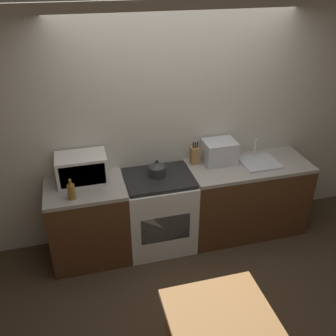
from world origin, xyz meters
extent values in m
plane|color=#3D2D1E|center=(0.00, 0.00, 0.00)|extent=(16.00, 16.00, 0.00)
cube|color=beige|center=(0.00, 1.11, 1.30)|extent=(10.00, 0.06, 2.60)
cube|color=#4C2D19|center=(-1.06, 0.77, 0.43)|extent=(0.81, 0.62, 0.86)
cube|color=#9E998E|center=(-1.06, 0.77, 0.88)|extent=(0.81, 0.62, 0.04)
cube|color=#4C2D19|center=(0.78, 0.77, 0.43)|extent=(1.38, 0.62, 0.86)
cube|color=#9E998E|center=(0.78, 0.77, 0.88)|extent=(1.38, 0.62, 0.04)
cube|color=silver|center=(-0.28, 0.77, 0.43)|extent=(0.74, 0.62, 0.86)
cube|color=black|center=(-0.28, 0.77, 0.88)|extent=(0.71, 0.57, 0.04)
cube|color=black|center=(-0.28, 0.47, 0.43)|extent=(0.53, 0.02, 0.32)
cylinder|color=#2D2D2D|center=(-0.29, 0.81, 0.95)|extent=(0.18, 0.18, 0.11)
cone|color=#2D2D2D|center=(-0.29, 0.81, 1.03)|extent=(0.17, 0.17, 0.05)
sphere|color=black|center=(-0.29, 0.81, 1.07)|extent=(0.03, 0.03, 0.03)
cube|color=silver|center=(-1.06, 0.90, 1.05)|extent=(0.51, 0.33, 0.30)
cube|color=black|center=(-1.06, 0.74, 1.05)|extent=(0.45, 0.01, 0.24)
cylinder|color=olive|center=(-1.19, 0.58, 0.98)|extent=(0.07, 0.07, 0.15)
cylinder|color=olive|center=(-1.19, 0.58, 1.08)|extent=(0.03, 0.03, 0.06)
cube|color=#9E7042|center=(0.18, 0.95, 1.00)|extent=(0.09, 0.09, 0.20)
cylinder|color=black|center=(0.16, 0.95, 1.13)|extent=(0.01, 0.01, 0.07)
cylinder|color=black|center=(0.18, 0.95, 1.13)|extent=(0.01, 0.01, 0.07)
cylinder|color=black|center=(0.21, 0.95, 1.13)|extent=(0.01, 0.01, 0.07)
cube|color=silver|center=(0.46, 0.92, 1.03)|extent=(0.36, 0.28, 0.26)
cube|color=black|center=(0.46, 0.78, 1.03)|extent=(0.31, 0.01, 0.21)
cube|color=silver|center=(0.89, 0.77, 0.91)|extent=(0.41, 0.38, 0.02)
cylinder|color=silver|center=(0.89, 0.90, 1.03)|extent=(0.03, 0.03, 0.22)
cube|color=#9E7042|center=(-0.24, -0.96, 0.73)|extent=(0.75, 0.71, 0.04)
cylinder|color=#9E7042|center=(-0.56, -0.66, 0.35)|extent=(0.05, 0.05, 0.71)
cylinder|color=#9E7042|center=(0.07, -0.66, 0.35)|extent=(0.05, 0.05, 0.71)
camera|label=1|loc=(-1.06, -2.56, 2.94)|focal=40.00mm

